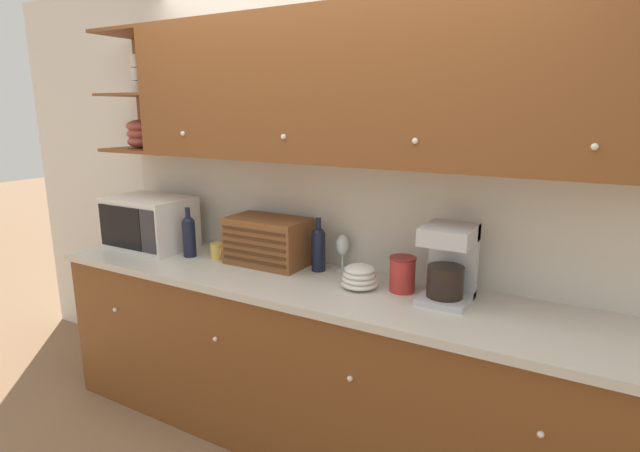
# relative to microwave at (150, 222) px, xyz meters

# --- Properties ---
(ground_plane) EXTENTS (24.00, 24.00, 0.00)m
(ground_plane) POSITION_rel_microwave_xyz_m (1.22, 0.27, -1.10)
(ground_plane) COLOR #896647
(wall_back) EXTENTS (5.51, 0.06, 2.60)m
(wall_back) POSITION_rel_microwave_xyz_m (1.22, 0.30, 0.20)
(wall_back) COLOR silver
(wall_back) RESTS_ON ground_plane
(counter_unit) EXTENTS (3.13, 0.65, 0.94)m
(counter_unit) POSITION_rel_microwave_xyz_m (1.22, -0.04, -0.63)
(counter_unit) COLOR brown
(counter_unit) RESTS_ON ground_plane
(backsplash_panel) EXTENTS (3.11, 0.01, 0.60)m
(backsplash_panel) POSITION_rel_microwave_xyz_m (1.22, 0.27, 0.14)
(backsplash_panel) COLOR beige
(backsplash_panel) RESTS_ON counter_unit
(upper_cabinets) EXTENTS (3.11, 0.37, 0.73)m
(upper_cabinets) POSITION_rel_microwave_xyz_m (1.38, 0.10, 0.80)
(upper_cabinets) COLOR brown
(upper_cabinets) RESTS_ON backsplash_panel
(microwave) EXTENTS (0.52, 0.37, 0.33)m
(microwave) POSITION_rel_microwave_xyz_m (0.00, 0.00, 0.00)
(microwave) COLOR silver
(microwave) RESTS_ON counter_unit
(wine_bottle) EXTENTS (0.08, 0.08, 0.30)m
(wine_bottle) POSITION_rel_microwave_xyz_m (0.36, -0.03, -0.03)
(wine_bottle) COLOR black
(wine_bottle) RESTS_ON counter_unit
(mug) EXTENTS (0.10, 0.08, 0.09)m
(mug) POSITION_rel_microwave_xyz_m (0.54, 0.02, -0.12)
(mug) COLOR gold
(mug) RESTS_ON counter_unit
(bread_box) EXTENTS (0.46, 0.27, 0.27)m
(bread_box) POSITION_rel_microwave_xyz_m (0.86, 0.09, -0.03)
(bread_box) COLOR brown
(bread_box) RESTS_ON counter_unit
(second_wine_bottle) EXTENTS (0.08, 0.08, 0.30)m
(second_wine_bottle) POSITION_rel_microwave_xyz_m (1.17, 0.12, -0.03)
(second_wine_bottle) COLOR black
(second_wine_bottle) RESTS_ON counter_unit
(wine_glass) EXTENTS (0.07, 0.07, 0.20)m
(wine_glass) POSITION_rel_microwave_xyz_m (1.28, 0.20, -0.03)
(wine_glass) COLOR silver
(wine_glass) RESTS_ON counter_unit
(bowl_stack_on_counter) EXTENTS (0.18, 0.18, 0.12)m
(bowl_stack_on_counter) POSITION_rel_microwave_xyz_m (1.48, -0.01, -0.11)
(bowl_stack_on_counter) COLOR silver
(bowl_stack_on_counter) RESTS_ON counter_unit
(storage_canister) EXTENTS (0.13, 0.13, 0.17)m
(storage_canister) POSITION_rel_microwave_xyz_m (1.68, 0.05, -0.08)
(storage_canister) COLOR #B22D28
(storage_canister) RESTS_ON counter_unit
(coffee_maker) EXTENTS (0.22, 0.26, 0.36)m
(coffee_maker) POSITION_rel_microwave_xyz_m (1.91, 0.05, 0.02)
(coffee_maker) COLOR #B7B7BC
(coffee_maker) RESTS_ON counter_unit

